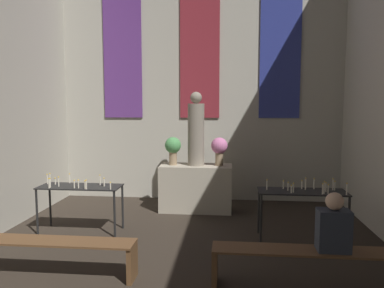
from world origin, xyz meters
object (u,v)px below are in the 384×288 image
Objects in this scene: altar at (196,188)px; candle_rack_right at (303,196)px; flower_vase_left at (173,147)px; flower_vase_right at (219,148)px; pew_back_right at (308,260)px; person_seated at (334,226)px; pew_back_left at (47,249)px; statue at (196,132)px; candle_rack_left at (80,191)px.

candle_rack_right reaches higher than altar.
altar is 2.55× the size of flower_vase_left.
altar is 0.94m from flower_vase_right.
person_seated reaches higher than pew_back_right.
altar is 2.55× the size of flower_vase_right.
altar is 0.64× the size of pew_back_left.
statue is 1.07× the size of candle_rack_left.
flower_vase_left is 2.08m from candle_rack_left.
statue is at bearing 120.82° from person_seated.
statue reaches higher than candle_rack_right.
pew_back_left is at bearing -117.04° from statue.
statue reaches higher than candle_rack_left.
flower_vase_right is at bearing 32.87° from candle_rack_left.
person_seated is (1.85, -3.10, -0.84)m from statue.
candle_rack_right is (3.63, 0.00, 0.00)m from candle_rack_left.
pew_back_right is (1.58, -3.10, -1.25)m from statue.
statue is at bearing 141.01° from candle_rack_right.
candle_rack_right is (2.28, -1.47, -0.58)m from flower_vase_left.
flower_vase_left is at bearing 180.00° from flower_vase_right.
altar reaches higher than pew_back_left.
person_seated is at bearing -53.26° from flower_vase_left.
altar is 2.10× the size of person_seated.
person_seated reaches higher than pew_back_left.
flower_vase_left reaches higher than person_seated.
altar is 2.34m from candle_rack_left.
statue is 0.56m from flower_vase_left.
statue is 3.70m from person_seated.
pew_back_left is at bearing -117.04° from altar.
pew_back_left is at bearing -81.96° from candle_rack_left.
person_seated is at bearing -88.79° from candle_rack_right.
statue is 1.07× the size of candle_rack_right.
pew_back_left is at bearing 180.00° from person_seated.
statue is 2.60× the size of flower_vase_right.
statue reaches higher than flower_vase_right.
candle_rack_left is at bearing -179.97° from candle_rack_right.
pew_back_right is at bearing -62.96° from altar.
pew_back_right is 0.49m from person_seated.
flower_vase_left reaches higher than pew_back_right.
flower_vase_left is 0.93m from flower_vase_right.
candle_rack_left is 3.78m from pew_back_right.
pew_back_left is at bearing -123.43° from flower_vase_right.
flower_vase_left is at bearing 126.74° from person_seated.
pew_back_left is (-1.58, -3.10, -0.12)m from altar.
flower_vase_left is 3.42m from pew_back_left.
candle_rack_right is 1.63m from person_seated.
pew_back_left is (-3.40, -1.63, -0.35)m from candle_rack_right.
flower_vase_left is at bearing 147.19° from candle_rack_right.
flower_vase_right reaches higher than person_seated.
candle_rack_right is at bearing -38.99° from statue.
candle_rack_right is 0.61× the size of pew_back_left.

